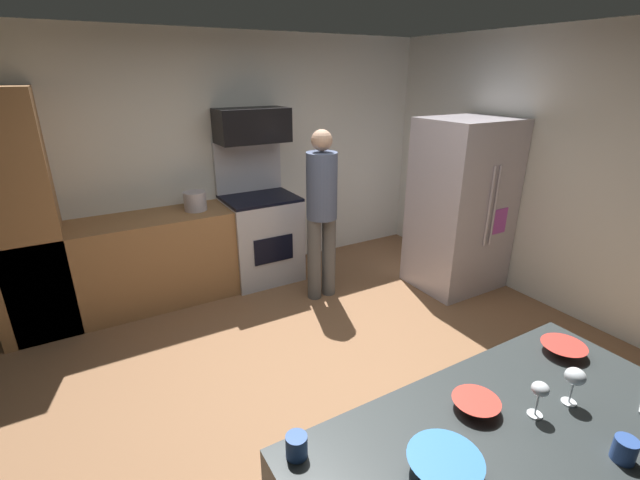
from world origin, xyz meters
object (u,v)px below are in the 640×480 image
mixing_bowl_small (476,405)px  wine_glass_near (540,391)px  person_cook (322,208)px  wine_glass_mid (575,378)px  mixing_bowl_prep (563,349)px  mug_tea (297,446)px  microwave (252,125)px  stock_pot (195,201)px  oven_range (261,234)px  refrigerator (461,206)px  mug_coffee (625,450)px  mixing_bowl_large (444,466)px

mixing_bowl_small → wine_glass_near: 0.25m
person_cook → wine_glass_mid: bearing=-98.5°
mixing_bowl_prep → mug_tea: 1.42m
microwave → mixing_bowl_prep: size_ratio=3.51×
mixing_bowl_prep → stock_pot: stock_pot is taller
oven_range → person_cook: size_ratio=0.88×
wine_glass_mid → mug_tea: 1.16m
wine_glass_near → mug_tea: wine_glass_near is taller
wine_glass_near → person_cook: bearing=77.6°
refrigerator → mug_coffee: size_ratio=19.91×
mixing_bowl_small → mug_coffee: size_ratio=2.18×
stock_pot → wine_glass_mid: bearing=-79.9°
mixing_bowl_prep → mug_coffee: 0.64m
wine_glass_near → mug_tea: size_ratio=1.78×
microwave → mixing_bowl_small: (-0.43, -3.41, -0.76)m
mug_coffee → mug_tea: bearing=149.1°
oven_range → stock_pot: (-0.68, 0.01, 0.48)m
wine_glass_mid → mixing_bowl_prep: bearing=35.9°
wine_glass_mid → mug_tea: (-1.11, 0.33, -0.08)m
oven_range → person_cook: (0.36, -0.73, 0.45)m
mixing_bowl_prep → wine_glass_near: wine_glass_near is taller
person_cook → stock_pot: 1.27m
mixing_bowl_large → wine_glass_mid: (0.71, -0.01, 0.09)m
mug_tea → mixing_bowl_small: bearing=-12.5°
microwave → mixing_bowl_large: (-0.77, -3.57, -0.75)m
microwave → mug_tea: size_ratio=8.27×
microwave → wine_glass_near: 3.63m
mixing_bowl_large → mug_tea: bearing=141.2°
person_cook → mixing_bowl_prep: bearing=-92.5°
stock_pot → mug_tea: bearing=-98.8°
oven_range → wine_glass_mid: bearing=-91.0°
mixing_bowl_large → mug_coffee: 0.66m
wine_glass_mid → person_cook: bearing=81.5°
person_cook → mug_tea: person_cook is taller
wine_glass_mid → refrigerator: bearing=51.4°
mixing_bowl_small → stock_pot: size_ratio=0.88×
oven_range → wine_glass_near: oven_range is taller
mixing_bowl_small → wine_glass_mid: size_ratio=1.15×
person_cook → mug_coffee: (-0.52, -3.03, -0.02)m
microwave → wine_glass_near: (-0.25, -3.56, -0.67)m
microwave → mixing_bowl_large: 3.73m
refrigerator → wine_glass_mid: (-1.83, -2.30, 0.14)m
mixing_bowl_small → stock_pot: (-0.25, 3.33, 0.07)m
mixing_bowl_small → wine_glass_near: size_ratio=1.23×
microwave → mug_tea: (-1.17, -3.25, -0.74)m
mixing_bowl_large → person_cook: bearing=67.8°
person_cook → mixing_bowl_small: 2.71m
oven_range → mug_tea: oven_range is taller
mug_coffee → mug_tea: size_ratio=1.00×
microwave → mixing_bowl_large: size_ratio=2.82×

